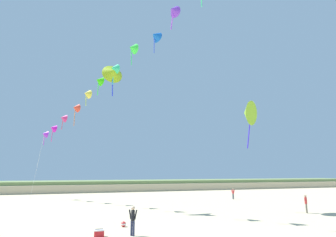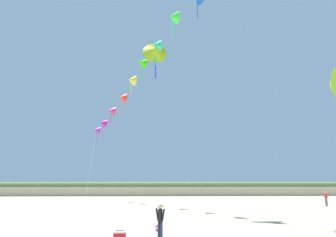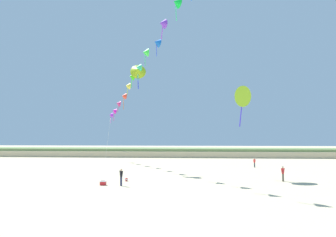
# 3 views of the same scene
# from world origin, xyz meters

# --- Properties ---
(ground_plane) EXTENTS (240.00, 240.00, 0.00)m
(ground_plane) POSITION_xyz_m (0.00, 0.00, 0.00)
(ground_plane) COLOR beige
(dune_ridge) EXTENTS (120.00, 10.54, 2.02)m
(dune_ridge) POSITION_xyz_m (0.00, 43.29, 1.01)
(dune_ridge) COLOR #BFAE8B
(dune_ridge) RESTS_ON ground
(person_near_left) EXTENTS (0.53, 0.37, 1.65)m
(person_near_left) POSITION_xyz_m (13.06, 6.91, 0.96)
(person_near_left) COLOR #726656
(person_near_left) RESTS_ON ground
(person_near_right) EXTENTS (0.38, 0.46, 1.50)m
(person_near_right) POSITION_xyz_m (13.36, 20.10, 0.87)
(person_near_right) COLOR #474C56
(person_near_right) RESTS_ON ground
(person_mid_center) EXTENTS (0.50, 0.47, 1.71)m
(person_mid_center) POSITION_xyz_m (-4.02, 3.09, 0.99)
(person_mid_center) COLOR #282D4C
(person_mid_center) RESTS_ON ground
(kite_banner_string) EXTENTS (21.93, 36.96, 23.55)m
(kite_banner_string) POSITION_xyz_m (-2.84, 11.55, 16.01)
(kite_banner_string) COLOR #A22CD8
(large_kite_low_lead) EXTENTS (2.49, 1.74, 3.95)m
(large_kite_low_lead) POSITION_xyz_m (-4.53, 14.46, 14.60)
(large_kite_low_lead) COLOR #9FC01B
(large_kite_mid_trail) EXTENTS (2.83, 2.27, 5.08)m
(large_kite_mid_trail) POSITION_xyz_m (9.22, 9.63, 9.86)
(large_kite_mid_trail) COLOR #99CF24
(beach_cooler) EXTENTS (0.58, 0.41, 0.46)m
(beach_cooler) POSITION_xyz_m (-5.96, 3.38, 0.21)
(beach_cooler) COLOR red
(beach_cooler) RESTS_ON ground
(beach_ball) EXTENTS (0.36, 0.36, 0.36)m
(beach_ball) POSITION_xyz_m (-4.15, 5.92, 0.18)
(beach_ball) COLOR red
(beach_ball) RESTS_ON ground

